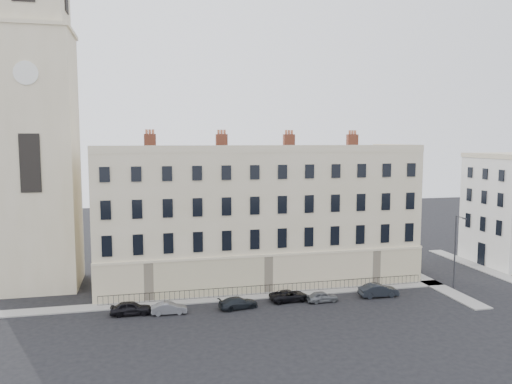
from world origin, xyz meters
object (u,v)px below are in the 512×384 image
car_a (131,308)px  car_e (322,297)px  car_c (238,303)px  car_b (169,308)px  streetlamp (456,248)px  car_d (289,296)px  car_f (378,290)px

car_a → car_e: (18.82, -0.53, -0.10)m
car_c → car_e: 8.68m
car_a → car_b: size_ratio=1.14×
car_b → streetlamp: bearing=-86.2°
car_a → car_d: 15.66m
car_b → car_d: bearing=-83.3°
car_e → car_c: bearing=87.6°
car_c → car_e: car_c is taller
car_b → car_f: 21.66m
car_f → streetlamp: 10.30m
car_a → car_f: bearing=-88.6°
car_c → car_f: 15.02m
car_b → streetlamp: 31.46m
car_f → car_d: bearing=87.3°
car_b → car_c: car_c is taller
car_e → car_f: car_f is taller
car_c → car_e: size_ratio=1.21×
car_c → streetlamp: streetlamp is taller
car_a → car_d: car_a is taller
car_b → streetlamp: (31.18, 1.17, 3.97)m
car_a → car_c: (10.15, -0.54, -0.08)m
car_b → car_f: (21.66, 0.33, 0.13)m
car_a → car_f: (25.16, -0.24, 0.03)m
car_b → car_f: bearing=-87.4°
car_d → car_e: size_ratio=1.26×
car_c → streetlamp: bearing=-97.1°
car_a → car_b: car_a is taller
car_f → streetlamp: (9.52, 0.83, 3.84)m
streetlamp → car_f: bearing=-175.4°
car_d → car_f: 9.54m
car_c → car_f: car_f is taller
car_a → streetlamp: 34.91m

